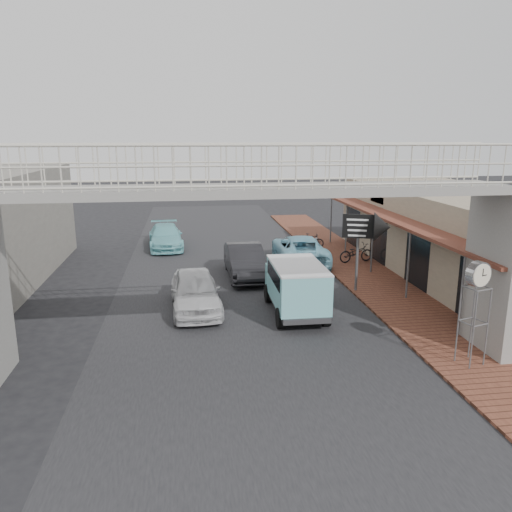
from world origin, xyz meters
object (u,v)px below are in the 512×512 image
object	(u,v)px
dark_sedan	(245,261)
street_clock	(478,279)
white_hatchback	(195,291)
angkot_far	(166,237)
motorcycle_near	(356,253)
angkot_curb	(300,249)
arrow_sign	(379,228)
angkot_van	(296,282)
motorcycle_far	(311,241)

from	to	relation	value
dark_sedan	street_clock	size ratio (longest dim) A/B	1.53
white_hatchback	angkot_far	distance (m)	11.35
white_hatchback	motorcycle_near	xyz separation A→B (m)	(8.48, 5.98, -0.17)
angkot_far	dark_sedan	bearing A→B (deg)	-64.50
angkot_curb	arrow_sign	size ratio (longest dim) A/B	1.58
angkot_far	angkot_van	bearing A→B (deg)	-70.95
angkot_far	street_clock	world-z (taller)	street_clock
angkot_curb	motorcycle_near	size ratio (longest dim) A/B	2.83
white_hatchback	angkot_van	xyz separation A→B (m)	(3.73, -0.98, 0.50)
angkot_far	street_clock	bearing A→B (deg)	-65.74
motorcycle_near	angkot_curb	bearing A→B (deg)	68.37
angkot_curb	motorcycle_near	distance (m)	2.95
arrow_sign	angkot_far	bearing A→B (deg)	151.09
angkot_curb	angkot_van	bearing A→B (deg)	79.22
arrow_sign	dark_sedan	bearing A→B (deg)	166.65
white_hatchback	angkot_far	size ratio (longest dim) A/B	0.96
motorcycle_near	white_hatchback	bearing A→B (deg)	114.38
street_clock	angkot_far	bearing A→B (deg)	101.43
angkot_van	street_clock	size ratio (longest dim) A/B	1.34
white_hatchback	motorcycle_far	distance (m)	11.74
dark_sedan	motorcycle_far	bearing A→B (deg)	47.84
street_clock	arrow_sign	world-z (taller)	arrow_sign
angkot_curb	motorcycle_far	size ratio (longest dim) A/B	3.60
angkot_far	angkot_van	distance (m)	13.32
angkot_curb	arrow_sign	distance (m)	6.30
angkot_far	arrow_sign	world-z (taller)	arrow_sign
dark_sedan	street_clock	distance (m)	11.75
white_hatchback	arrow_sign	world-z (taller)	arrow_sign
street_clock	arrow_sign	bearing A→B (deg)	74.39
motorcycle_near	angkot_far	bearing A→B (deg)	51.41
motorcycle_near	motorcycle_far	distance (m)	3.79
motorcycle_near	street_clock	bearing A→B (deg)	165.95
angkot_van	motorcycle_near	xyz separation A→B (m)	(4.75, 6.96, -0.67)
dark_sedan	angkot_van	world-z (taller)	angkot_van
dark_sedan	angkot_curb	distance (m)	3.86
white_hatchback	motorcycle_near	bearing A→B (deg)	32.53
angkot_far	motorcycle_far	xyz separation A→B (m)	(8.48, -1.79, -0.14)
arrow_sign	angkot_curb	bearing A→B (deg)	129.59
street_clock	dark_sedan	bearing A→B (deg)	100.58
angkot_van	arrow_sign	size ratio (longest dim) A/B	1.21
white_hatchback	motorcycle_far	size ratio (longest dim) A/B	3.03
motorcycle_near	motorcycle_far	bearing A→B (deg)	12.79
angkot_far	motorcycle_far	size ratio (longest dim) A/B	3.16
white_hatchback	angkot_curb	xyz separation A→B (m)	(5.59, 6.54, -0.02)
angkot_curb	angkot_far	size ratio (longest dim) A/B	1.14
angkot_van	street_clock	xyz separation A→B (m)	(4.08, -4.99, 1.38)
dark_sedan	angkot_far	size ratio (longest dim) A/B	0.99
dark_sedan	motorcycle_near	xyz separation A→B (m)	(6.05, 1.67, -0.17)
dark_sedan	street_clock	world-z (taller)	street_clock
white_hatchback	angkot_curb	world-z (taller)	white_hatchback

